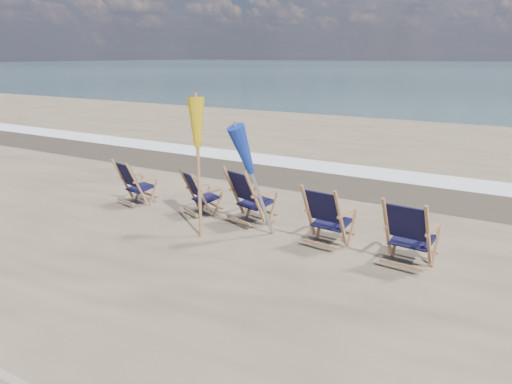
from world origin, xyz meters
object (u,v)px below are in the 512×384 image
at_px(beach_chair_4, 428,239).
at_px(beach_chair_3, 340,220).
at_px(umbrella_blue, 257,149).
at_px(beach_chair_1, 201,196).
at_px(beach_chair_2, 255,200).
at_px(beach_chair_0, 137,185).
at_px(umbrella_yellow, 197,131).

bearing_deg(beach_chair_4, beach_chair_3, -1.13).
bearing_deg(beach_chair_4, umbrella_blue, 4.70).
xyz_separation_m(beach_chair_1, beach_chair_2, (1.19, 0.04, 0.09)).
xyz_separation_m(beach_chair_1, umbrella_blue, (1.45, -0.32, 1.11)).
relative_size(beach_chair_0, beach_chair_4, 0.90).
distance_m(beach_chair_3, umbrella_yellow, 2.79).
distance_m(beach_chair_0, beach_chair_1, 1.57).
bearing_deg(umbrella_yellow, beach_chair_3, 12.38).
relative_size(beach_chair_3, umbrella_blue, 0.51).
bearing_deg(beach_chair_2, beach_chair_1, 19.63).
xyz_separation_m(beach_chair_3, umbrella_blue, (-1.47, -0.15, 1.03)).
bearing_deg(beach_chair_1, beach_chair_4, -159.43).
height_order(beach_chair_0, beach_chair_2, beach_chair_2).
height_order(beach_chair_3, umbrella_yellow, umbrella_yellow).
xyz_separation_m(beach_chair_4, umbrella_yellow, (-3.80, -0.39, 1.30)).
bearing_deg(beach_chair_1, beach_chair_0, 29.91).
distance_m(beach_chair_1, beach_chair_2, 1.20).
relative_size(beach_chair_0, beach_chair_2, 0.89).
xyz_separation_m(beach_chair_3, beach_chair_4, (1.39, -0.14, 0.02)).
distance_m(beach_chair_1, umbrella_blue, 1.85).
relative_size(beach_chair_4, umbrella_yellow, 0.46).
distance_m(beach_chair_0, beach_chair_3, 4.49).
xyz_separation_m(beach_chair_4, umbrella_blue, (-2.87, -0.01, 1.02)).
relative_size(beach_chair_2, umbrella_yellow, 0.47).
bearing_deg(beach_chair_3, umbrella_blue, 11.58).
relative_size(beach_chair_0, umbrella_yellow, 0.42).
relative_size(beach_chair_3, umbrella_yellow, 0.45).
bearing_deg(beach_chair_1, beach_chair_2, -153.17).
xyz_separation_m(beach_chair_2, umbrella_blue, (0.26, -0.37, 1.01)).
bearing_deg(beach_chair_4, beach_chair_2, -1.98).
relative_size(umbrella_yellow, umbrella_blue, 1.14).
xyz_separation_m(beach_chair_0, beach_chair_3, (4.49, -0.04, 0.04)).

